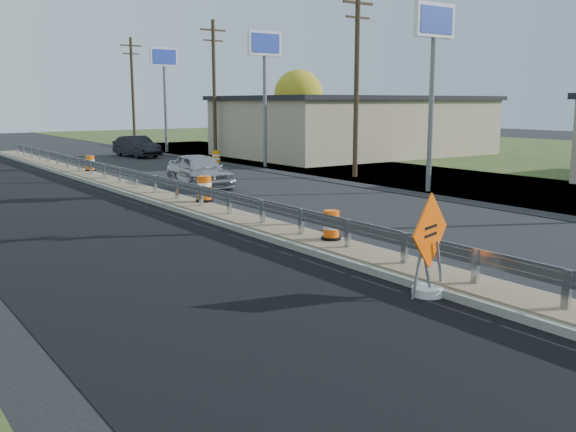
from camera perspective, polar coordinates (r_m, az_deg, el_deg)
ground at (r=19.56m, az=-2.29°, el=-1.28°), size 140.00×140.00×0.00m
grass_verge_far at (r=48.23m, az=22.06°, el=4.81°), size 40.00×120.00×0.03m
milled_overlay at (r=27.09m, az=-21.95°, el=1.20°), size 7.20×120.00×0.01m
median at (r=26.53m, az=-11.69°, el=1.78°), size 1.60×55.00×0.23m
guardrail at (r=27.37m, az=-12.57°, el=3.30°), size 0.10×46.15×0.72m
retail_building_near at (r=47.87m, az=5.97°, el=8.03°), size 18.50×12.50×4.27m
pylon_sign_south at (r=28.43m, az=12.84°, el=15.15°), size 2.20×0.30×7.90m
pylon_sign_mid at (r=38.40m, az=-2.10°, el=14.02°), size 2.20×0.30×7.90m
pylon_sign_north at (r=50.70m, az=-10.96°, el=12.90°), size 2.20×0.30×7.90m
utility_pole_smid at (r=33.33m, az=6.11°, el=11.91°), size 1.90×0.26×9.40m
utility_pole_nmid at (r=45.72m, az=-6.58°, el=11.40°), size 1.90×0.26×9.40m
utility_pole_north at (r=59.32m, az=-13.64°, el=10.88°), size 1.90×0.26×9.40m
tree_far_yellow at (r=61.94m, az=0.94°, el=10.75°), size 4.62×4.62×6.86m
caution_sign at (r=13.19m, az=12.38°, el=-4.73°), size 1.47×0.64×2.11m
barrel_median_near at (r=17.14m, az=3.86°, el=-0.86°), size 0.53×0.53×0.78m
barrel_median_mid at (r=23.81m, az=-7.44°, el=2.36°), size 0.64×0.64×0.94m
barrel_median_far at (r=35.77m, az=-17.17°, el=4.47°), size 0.55×0.55×0.81m
barrel_shoulder_mid at (r=40.15m, az=-6.40°, el=5.14°), size 0.60×0.60×0.88m
car_silver at (r=29.55m, az=-7.84°, el=4.03°), size 2.17×4.68×1.55m
car_dark_mid at (r=46.88m, az=-13.28°, el=6.04°), size 2.09×4.66×1.48m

